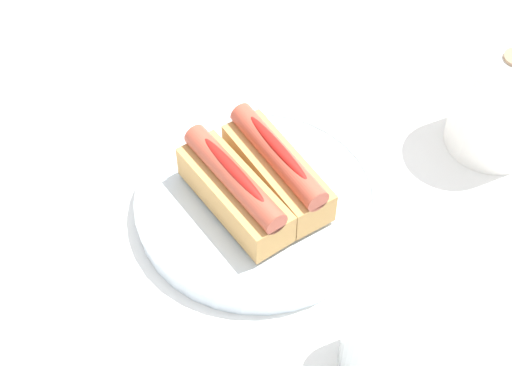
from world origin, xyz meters
TOP-DOWN VIEW (x-y plane):
  - ground_plane at (0.00, 0.00)m, footprint 2.40×2.40m
  - serving_bowl at (0.02, -0.00)m, footprint 0.27×0.27m
  - hotdog_front at (0.02, -0.03)m, footprint 0.16×0.07m
  - hotdog_back at (0.01, 0.02)m, footprint 0.15×0.07m
  - water_glass at (0.23, 0.02)m, footprint 0.07×0.07m
  - paper_towel_roll at (0.05, 0.30)m, footprint 0.11×0.11m

SIDE VIEW (x-z plane):
  - ground_plane at x=0.00m, z-range 0.00..0.00m
  - serving_bowl at x=0.02m, z-range 0.00..0.03m
  - water_glass at x=0.23m, z-range 0.00..0.09m
  - hotdog_front at x=0.02m, z-range 0.03..0.09m
  - hotdog_back at x=0.01m, z-range 0.03..0.09m
  - paper_towel_roll at x=0.05m, z-range 0.00..0.13m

